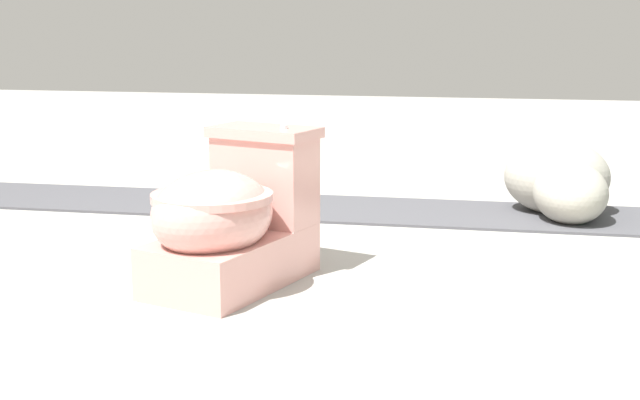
% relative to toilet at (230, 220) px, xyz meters
% --- Properties ---
extents(ground_plane, '(14.00, 14.00, 0.00)m').
position_rel_toilet_xyz_m(ground_plane, '(-0.00, 0.17, -0.22)').
color(ground_plane, '#A8A59E').
extents(gravel_strip, '(0.56, 8.00, 0.01)m').
position_rel_toilet_xyz_m(gravel_strip, '(-1.20, 0.67, -0.21)').
color(gravel_strip, '#4C4C51').
rests_on(gravel_strip, ground).
extents(toilet, '(0.71, 0.55, 0.52)m').
position_rel_toilet_xyz_m(toilet, '(0.00, 0.00, 0.00)').
color(toilet, '#E09E93').
rests_on(toilet, ground).
extents(boulder_near, '(0.40, 0.49, 0.34)m').
position_rel_toilet_xyz_m(boulder_near, '(-1.32, 1.13, -0.05)').
color(boulder_near, '#ADA899').
rests_on(boulder_near, ground).
extents(boulder_far, '(0.44, 0.40, 0.27)m').
position_rel_toilet_xyz_m(boulder_far, '(-1.13, 1.18, -0.09)').
color(boulder_far, '#ADA899').
rests_on(boulder_far, ground).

